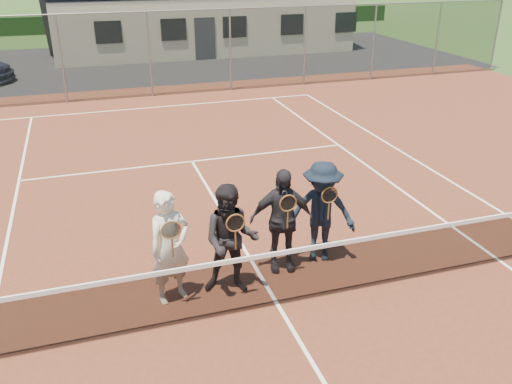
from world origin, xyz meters
TOP-DOWN VIEW (x-y plane):
  - ground at (0.00, 20.00)m, footprint 220.00×220.00m
  - court_surface at (0.00, 0.00)m, footprint 30.00×30.00m
  - tarmac_carpark at (-4.00, 20.00)m, footprint 40.00×12.00m
  - hedge_row at (0.00, 32.00)m, footprint 40.00×1.20m
  - court_markings at (0.00, 0.00)m, footprint 11.03×23.83m
  - tennis_net at (0.00, 0.00)m, footprint 11.68×0.08m
  - perimeter_fence at (0.00, 13.50)m, footprint 30.07×0.07m
  - player_a at (-1.48, 0.67)m, footprint 0.76×0.63m
  - player_b at (-0.55, 0.61)m, footprint 1.05×0.93m
  - player_c at (0.41, 1.00)m, footprint 1.12×0.63m
  - player_d at (1.16, 1.08)m, footprint 1.33×1.06m

SIDE VIEW (x-z plane):
  - ground at x=0.00m, z-range 0.00..0.00m
  - tarmac_carpark at x=-4.00m, z-range 0.00..0.01m
  - court_surface at x=0.00m, z-range 0.00..0.02m
  - court_markings at x=0.00m, z-range 0.02..0.03m
  - tennis_net at x=0.00m, z-range -0.01..1.09m
  - hedge_row at x=0.00m, z-range 0.00..1.10m
  - player_d at x=1.16m, z-range 0.02..1.82m
  - player_b at x=-0.55m, z-range 0.02..1.82m
  - player_c at x=0.41m, z-range 0.02..1.82m
  - player_a at x=-1.48m, z-range 0.02..1.82m
  - perimeter_fence at x=0.00m, z-range 0.01..3.03m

